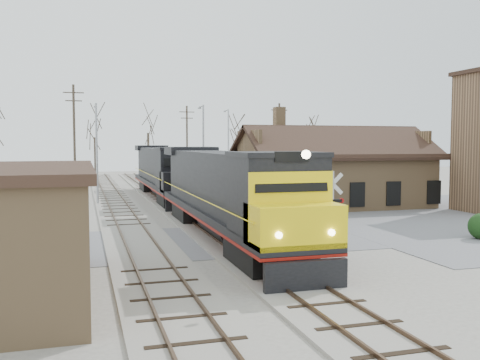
{
  "coord_description": "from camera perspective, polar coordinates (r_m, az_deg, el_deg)",
  "views": [
    {
      "loc": [
        -7.13,
        -26.67,
        5.07
      ],
      "look_at": [
        3.41,
        9.0,
        2.47
      ],
      "focal_mm": 40.0,
      "sensor_mm": 36.0,
      "label": 1
    }
  ],
  "objects": [
    {
      "name": "ground",
      "position": [
        28.07,
        -1.47,
        -6.4
      ],
      "size": [
        140.0,
        140.0,
        0.0
      ],
      "primitive_type": "plane",
      "color": "#A49E94",
      "rests_on": "ground"
    },
    {
      "name": "road",
      "position": [
        28.07,
        -1.47,
        -6.37
      ],
      "size": [
        60.0,
        9.0,
        0.03
      ],
      "primitive_type": "cube",
      "color": "slate",
      "rests_on": "ground"
    },
    {
      "name": "parking_lot",
      "position": [
        39.97,
        22.73,
        -3.56
      ],
      "size": [
        22.0,
        26.0,
        0.03
      ],
      "primitive_type": "cube",
      "color": "slate",
      "rests_on": "ground"
    },
    {
      "name": "track_main",
      "position": [
        42.57,
        -6.71,
        -2.77
      ],
      "size": [
        3.4,
        90.0,
        0.24
      ],
      "color": "#A49E94",
      "rests_on": "ground"
    },
    {
      "name": "track_siding",
      "position": [
        42.05,
        -12.77,
        -2.93
      ],
      "size": [
        3.4,
        90.0,
        0.24
      ],
      "color": "#A49E94",
      "rests_on": "ground"
    },
    {
      "name": "depot",
      "position": [
        43.23,
        9.83,
        0.41
      ],
      "size": [
        15.2,
        9.31,
        7.9
      ],
      "color": "#99764F",
      "rests_on": "ground"
    },
    {
      "name": "locomotive_lead",
      "position": [
        27.44,
        -1.32,
        -1.35
      ],
      "size": [
        3.21,
        21.48,
        4.77
      ],
      "color": "black",
      "rests_on": "ground"
    },
    {
      "name": "locomotive_trailing",
      "position": [
        48.72,
        -8.02,
        0.95
      ],
      "size": [
        3.21,
        21.48,
        4.52
      ],
      "color": "black",
      "rests_on": "ground"
    },
    {
      "name": "crossbuck_near",
      "position": [
        24.24,
        9.81,
        -3.79
      ],
      "size": [
        1.09,
        0.29,
        3.81
      ],
      "rotation": [
        0.0,
        0.0,
        -0.06
      ],
      "color": "#A5A8AD",
      "rests_on": "ground"
    },
    {
      "name": "crossbuck_far",
      "position": [
        31.23,
        -17.02,
        -1.98
      ],
      "size": [
        1.14,
        0.37,
        4.07
      ],
      "rotation": [
        0.0,
        0.0,
        3.39
      ],
      "color": "#A5A8AD",
      "rests_on": "ground"
    },
    {
      "name": "streetlight_a",
      "position": [
        45.06,
        -15.05,
        3.34
      ],
      "size": [
        0.25,
        2.04,
        8.25
      ],
      "color": "#A5A8AD",
      "rests_on": "ground"
    },
    {
      "name": "streetlight_b",
      "position": [
        50.53,
        -3.96,
        3.72
      ],
      "size": [
        0.25,
        2.04,
        8.6
      ],
      "color": "#A5A8AD",
      "rests_on": "ground"
    },
    {
      "name": "streetlight_c",
      "position": [
        64.56,
        -1.28,
        4.01
      ],
      "size": [
        0.25,
        2.04,
        9.08
      ],
      "color": "#A5A8AD",
      "rests_on": "ground"
    },
    {
      "name": "utility_pole_a",
      "position": [
        55.64,
        -17.25,
        4.4
      ],
      "size": [
        2.0,
        0.24,
        10.8
      ],
      "color": "#382D23",
      "rests_on": "ground"
    },
    {
      "name": "utility_pole_b",
      "position": [
        70.61,
        -5.67,
        4.06
      ],
      "size": [
        2.0,
        0.24,
        9.88
      ],
      "color": "#382D23",
      "rests_on": "ground"
    },
    {
      "name": "utility_pole_c",
      "position": [
        63.7,
        4.19,
        4.01
      ],
      "size": [
        2.0,
        0.24,
        9.72
      ],
      "color": "#382D23",
      "rests_on": "ground"
    },
    {
      "name": "tree_b",
      "position": [
        63.16,
        -15.21,
        5.26
      ],
      "size": [
        3.79,
        3.79,
        9.29
      ],
      "color": "#382D23",
      "rests_on": "ground"
    },
    {
      "name": "tree_c",
      "position": [
        75.51,
        -9.78,
        5.77
      ],
      "size": [
        4.29,
        4.29,
        10.51
      ],
      "color": "#382D23",
      "rests_on": "ground"
    },
    {
      "name": "tree_d",
      "position": [
        70.41,
        -0.28,
        5.45
      ],
      "size": [
        3.93,
        3.93,
        9.62
      ],
      "color": "#382D23",
      "rests_on": "ground"
    },
    {
      "name": "tree_e",
      "position": [
        73.45,
        7.65,
        5.28
      ],
      "size": [
        3.87,
        3.87,
        9.48
      ],
      "color": "#382D23",
      "rests_on": "ground"
    }
  ]
}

